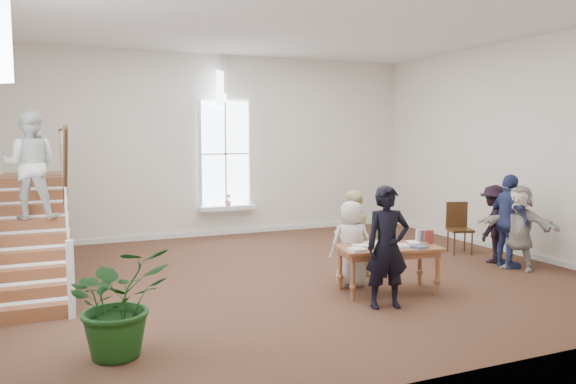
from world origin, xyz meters
name	(u,v)px	position (x,y,z in m)	size (l,w,h in m)	color
ground	(298,275)	(0.00, 0.00, 0.00)	(10.00, 10.00, 0.00)	#4A2A1D
room_shell	(227,219)	(0.00, 4.39, 0.40)	(10.49, 10.00, 10.00)	silver
staircase	(32,192)	(-4.34, 0.75, 1.62)	(1.10, 4.10, 2.92)	brown
library_table	(389,251)	(0.90, -1.59, 0.68)	(1.73, 1.08, 0.81)	brown
police_officer	(387,247)	(0.44, -2.24, 0.90)	(0.66, 0.43, 1.81)	black
elderly_woman	(351,243)	(0.54, -0.99, 0.72)	(0.71, 0.46, 1.44)	silver
person_yellow	(352,234)	(0.84, -0.49, 0.78)	(0.76, 0.59, 1.56)	#EFE195
woman_cluster_a	(509,221)	(3.94, -1.04, 0.90)	(1.05, 0.44, 1.79)	navy
woman_cluster_b	(494,224)	(4.00, -0.59, 0.77)	(1.00, 0.57, 1.55)	black
woman_cluster_c	(519,228)	(4.00, -1.24, 0.80)	(1.48, 0.47, 1.60)	#BDB2AA
floor_plant	(119,301)	(-3.40, -2.57, 0.64)	(1.16, 1.01, 1.29)	#143D13
side_chair	(459,224)	(3.99, 0.43, 0.61)	(0.59, 0.59, 1.09)	#39210F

